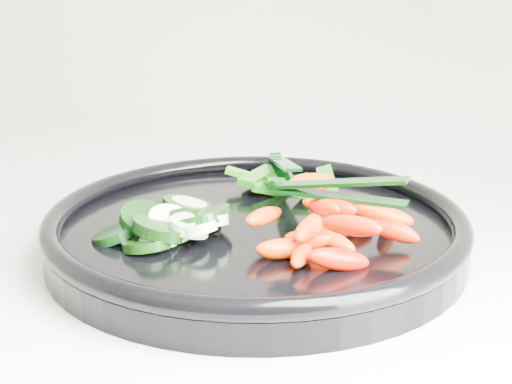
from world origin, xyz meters
The scene contains 6 objects.
veggie_tray centered at (-0.05, 1.68, 0.95)m, with size 0.45×0.45×0.04m.
cucumber_pile centered at (-0.10, 1.63, 0.96)m, with size 0.12×0.13×0.04m.
carrot_pile centered at (0.03, 1.66, 0.97)m, with size 0.14×0.14×0.06m.
pepper_pile centered at (-0.08, 1.78, 0.96)m, with size 0.12×0.09×0.04m.
tong_carrot centered at (0.03, 1.66, 1.00)m, with size 0.11×0.03×0.02m.
tong_pepper centered at (-0.07, 1.77, 0.98)m, with size 0.08×0.10×0.02m.
Camera 1 is at (0.24, 1.16, 1.18)m, focal length 50.00 mm.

